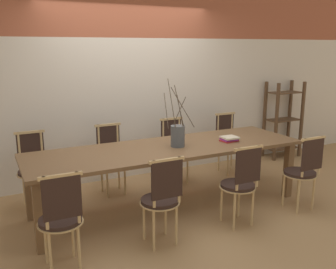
{
  "coord_description": "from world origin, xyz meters",
  "views": [
    {
      "loc": [
        -1.91,
        -3.84,
        1.93
      ],
      "look_at": [
        0.0,
        0.0,
        0.92
      ],
      "focal_mm": 40.0,
      "sensor_mm": 36.0,
      "label": 1
    }
  ],
  "objects_px": {
    "chair_far_center": "(175,148)",
    "shelving_rack": "(283,120)",
    "vase_centerpiece": "(178,135)",
    "dining_table": "(168,153)",
    "chair_near_center": "(240,182)",
    "book_stack": "(229,139)"
  },
  "relations": [
    {
      "from": "dining_table",
      "to": "vase_centerpiece",
      "type": "distance_m",
      "value": 0.24
    },
    {
      "from": "chair_near_center",
      "to": "chair_far_center",
      "type": "relative_size",
      "value": 1.0
    },
    {
      "from": "book_stack",
      "to": "shelving_rack",
      "type": "relative_size",
      "value": 0.17
    },
    {
      "from": "dining_table",
      "to": "chair_far_center",
      "type": "height_order",
      "value": "chair_far_center"
    },
    {
      "from": "vase_centerpiece",
      "to": "shelving_rack",
      "type": "height_order",
      "value": "vase_centerpiece"
    },
    {
      "from": "dining_table",
      "to": "shelving_rack",
      "type": "distance_m",
      "value": 2.99
    },
    {
      "from": "dining_table",
      "to": "shelving_rack",
      "type": "height_order",
      "value": "shelving_rack"
    },
    {
      "from": "vase_centerpiece",
      "to": "shelving_rack",
      "type": "distance_m",
      "value": 2.92
    },
    {
      "from": "book_stack",
      "to": "dining_table",
      "type": "bearing_deg",
      "value": 172.71
    },
    {
      "from": "vase_centerpiece",
      "to": "chair_near_center",
      "type": "bearing_deg",
      "value": -63.13
    },
    {
      "from": "dining_table",
      "to": "shelving_rack",
      "type": "bearing_deg",
      "value": 20.68
    },
    {
      "from": "chair_near_center",
      "to": "chair_far_center",
      "type": "distance_m",
      "value": 1.56
    },
    {
      "from": "book_stack",
      "to": "shelving_rack",
      "type": "bearing_deg",
      "value": 30.24
    },
    {
      "from": "chair_far_center",
      "to": "shelving_rack",
      "type": "xyz_separation_m",
      "value": [
        2.3,
        0.28,
        0.16
      ]
    },
    {
      "from": "chair_near_center",
      "to": "shelving_rack",
      "type": "distance_m",
      "value": 2.96
    },
    {
      "from": "dining_table",
      "to": "chair_far_center",
      "type": "xyz_separation_m",
      "value": [
        0.5,
        0.78,
        -0.18
      ]
    },
    {
      "from": "dining_table",
      "to": "chair_far_center",
      "type": "distance_m",
      "value": 0.94
    },
    {
      "from": "chair_near_center",
      "to": "dining_table",
      "type": "bearing_deg",
      "value": 121.88
    },
    {
      "from": "vase_centerpiece",
      "to": "book_stack",
      "type": "relative_size",
      "value": 3.55
    },
    {
      "from": "dining_table",
      "to": "chair_near_center",
      "type": "xyz_separation_m",
      "value": [
        0.49,
        -0.78,
        -0.18
      ]
    },
    {
      "from": "dining_table",
      "to": "vase_centerpiece",
      "type": "bearing_deg",
      "value": -19.44
    },
    {
      "from": "dining_table",
      "to": "book_stack",
      "type": "relative_size",
      "value": 14.68
    }
  ]
}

